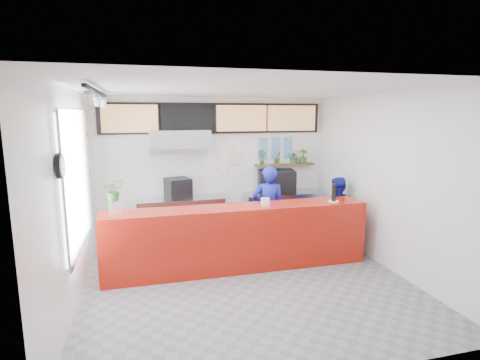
{
  "coord_description": "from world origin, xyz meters",
  "views": [
    {
      "loc": [
        -1.52,
        -5.54,
        2.63
      ],
      "look_at": [
        0.1,
        0.7,
        1.5
      ],
      "focal_mm": 28.0,
      "sensor_mm": 36.0,
      "label": 1
    }
  ],
  "objects_px": {
    "service_counter": "(239,238)",
    "panini_oven": "(178,188)",
    "staff_center": "(268,209)",
    "staff_right": "(336,212)",
    "espresso_machine": "(276,182)",
    "pepper_mill": "(334,192)"
  },
  "relations": [
    {
      "from": "service_counter",
      "to": "staff_right",
      "type": "bearing_deg",
      "value": 15.87
    },
    {
      "from": "service_counter",
      "to": "panini_oven",
      "type": "height_order",
      "value": "panini_oven"
    },
    {
      "from": "staff_center",
      "to": "espresso_machine",
      "type": "bearing_deg",
      "value": -102.45
    },
    {
      "from": "espresso_machine",
      "to": "staff_center",
      "type": "xyz_separation_m",
      "value": [
        -0.58,
        -1.15,
        -0.31
      ]
    },
    {
      "from": "staff_center",
      "to": "staff_right",
      "type": "xyz_separation_m",
      "value": [
        1.42,
        -0.03,
        -0.14
      ]
    },
    {
      "from": "panini_oven",
      "to": "staff_center",
      "type": "relative_size",
      "value": 0.28
    },
    {
      "from": "service_counter",
      "to": "pepper_mill",
      "type": "xyz_separation_m",
      "value": [
        1.72,
        -0.08,
        0.72
      ]
    },
    {
      "from": "staff_right",
      "to": "panini_oven",
      "type": "bearing_deg",
      "value": -44.12
    },
    {
      "from": "espresso_machine",
      "to": "staff_right",
      "type": "relative_size",
      "value": 0.56
    },
    {
      "from": "panini_oven",
      "to": "staff_center",
      "type": "xyz_separation_m",
      "value": [
        1.6,
        -1.15,
        -0.27
      ]
    },
    {
      "from": "espresso_machine",
      "to": "staff_center",
      "type": "bearing_deg",
      "value": -105.3
    },
    {
      "from": "staff_center",
      "to": "pepper_mill",
      "type": "relative_size",
      "value": 5.45
    },
    {
      "from": "espresso_machine",
      "to": "staff_right",
      "type": "distance_m",
      "value": 1.52
    },
    {
      "from": "staff_center",
      "to": "pepper_mill",
      "type": "distance_m",
      "value": 1.29
    },
    {
      "from": "espresso_machine",
      "to": "pepper_mill",
      "type": "distance_m",
      "value": 1.92
    },
    {
      "from": "staff_right",
      "to": "pepper_mill",
      "type": "bearing_deg",
      "value": 34.35
    },
    {
      "from": "service_counter",
      "to": "espresso_machine",
      "type": "bearing_deg",
      "value": 53.53
    },
    {
      "from": "service_counter",
      "to": "espresso_machine",
      "type": "xyz_separation_m",
      "value": [
        1.33,
        1.8,
        0.6
      ]
    },
    {
      "from": "service_counter",
      "to": "panini_oven",
      "type": "xyz_separation_m",
      "value": [
        -0.85,
        1.8,
        0.56
      ]
    },
    {
      "from": "espresso_machine",
      "to": "staff_right",
      "type": "height_order",
      "value": "espresso_machine"
    },
    {
      "from": "service_counter",
      "to": "panini_oven",
      "type": "distance_m",
      "value": 2.07
    },
    {
      "from": "service_counter",
      "to": "pepper_mill",
      "type": "bearing_deg",
      "value": -2.59
    }
  ]
}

